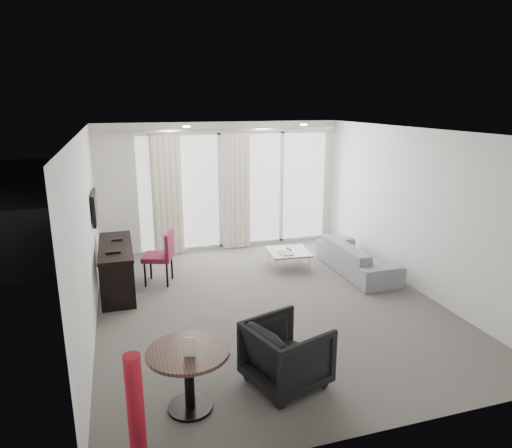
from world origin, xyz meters
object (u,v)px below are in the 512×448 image
object	(u,v)px
coffee_table	(288,259)
rattan_chair_a	(235,211)
desk	(117,268)
round_table	(189,380)
desk_chair	(158,258)
red_lamp	(136,416)
tub_armchair	(287,354)
rattan_chair_b	(282,204)
sofa	(357,258)

from	to	relation	value
coffee_table	rattan_chair_a	world-z (taller)	rattan_chair_a
desk	round_table	bearing A→B (deg)	-78.88
desk_chair	coffee_table	bearing A→B (deg)	19.82
red_lamp	tub_armchair	world-z (taller)	red_lamp
round_table	red_lamp	distance (m)	0.91
round_table	desk	bearing A→B (deg)	101.12
coffee_table	red_lamp	bearing A→B (deg)	-124.95
desk	red_lamp	distance (m)	4.00
rattan_chair_a	tub_armchair	bearing A→B (deg)	-104.89
desk	desk_chair	xyz separation A→B (m)	(0.67, 0.14, 0.07)
red_lamp	rattan_chair_b	distance (m)	8.79
round_table	rattan_chair_a	bearing A→B (deg)	71.69
desk_chair	rattan_chair_b	distance (m)	5.08
desk_chair	rattan_chair_a	size ratio (longest dim) A/B	1.12
red_lamp	tub_armchair	distance (m)	1.81
rattan_chair_a	sofa	bearing A→B (deg)	-75.61
rattan_chair_a	desk_chair	bearing A→B (deg)	-129.73
sofa	rattan_chair_a	distance (m)	3.91
desk_chair	red_lamp	world-z (taller)	red_lamp
red_lamp	coffee_table	world-z (taller)	red_lamp
round_table	coffee_table	world-z (taller)	round_table
desk_chair	coffee_table	xyz separation A→B (m)	(2.37, 0.03, -0.29)
rattan_chair_b	sofa	bearing A→B (deg)	-103.21
desk_chair	coffee_table	distance (m)	2.39
desk_chair	desk	bearing A→B (deg)	-148.97
tub_armchair	desk_chair	bearing A→B (deg)	-0.45
rattan_chair_a	rattan_chair_b	world-z (taller)	rattan_chair_a
red_lamp	rattan_chair_a	world-z (taller)	red_lamp
desk	rattan_chair_a	distance (m)	4.32
tub_armchair	rattan_chair_b	xyz separation A→B (m)	(2.51, 6.94, 0.02)
sofa	rattan_chair_a	xyz separation A→B (m)	(-1.31, 3.68, 0.12)
rattan_chair_b	round_table	bearing A→B (deg)	-128.77
red_lamp	coffee_table	bearing A→B (deg)	55.05
round_table	rattan_chair_a	size ratio (longest dim) A/B	1.02
tub_armchair	rattan_chair_a	distance (m)	6.55
tub_armchair	rattan_chair_a	world-z (taller)	rattan_chair_a
coffee_table	rattan_chair_b	world-z (taller)	rattan_chair_b
desk_chair	tub_armchair	size ratio (longest dim) A/B	1.14
tub_armchair	coffee_table	xyz separation A→B (m)	(1.31, 3.36, -0.20)
desk	rattan_chair_a	size ratio (longest dim) A/B	2.05
coffee_table	desk	bearing A→B (deg)	-176.65
red_lamp	rattan_chair_a	distance (m)	7.76
desk	round_table	xyz separation A→B (m)	(0.65, -3.30, -0.06)
tub_armchair	rattan_chair_b	distance (m)	7.38
rattan_chair_b	rattan_chair_a	bearing A→B (deg)	-172.78
red_lamp	coffee_table	xyz separation A→B (m)	(2.92, 4.18, -0.39)
round_table	rattan_chair_b	size ratio (longest dim) A/B	1.07
desk_chair	sofa	world-z (taller)	desk_chair
red_lamp	sofa	distance (m)	5.40
desk	rattan_chair_b	xyz separation A→B (m)	(4.23, 3.76, -0.00)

